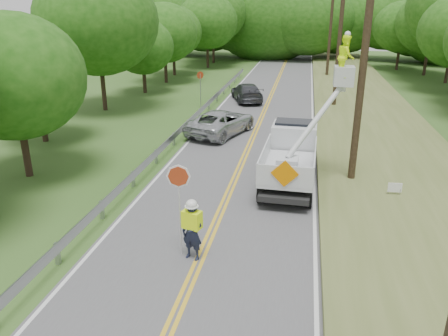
# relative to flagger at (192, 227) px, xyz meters

# --- Properties ---
(ground) EXTENTS (140.00, 140.00, 0.00)m
(ground) POSITION_rel_flagger_xyz_m (0.23, -2.01, -1.07)
(ground) COLOR #284F16
(ground) RESTS_ON ground
(road) EXTENTS (7.20, 96.00, 0.03)m
(road) POSITION_rel_flagger_xyz_m (0.23, 11.99, -1.06)
(road) COLOR #515053
(road) RESTS_ON ground
(guardrail) EXTENTS (0.18, 48.00, 0.77)m
(guardrail) POSITION_rel_flagger_xyz_m (-3.79, 12.90, -0.52)
(guardrail) COLOR #93959A
(guardrail) RESTS_ON ground
(utility_poles) EXTENTS (1.60, 43.30, 10.00)m
(utility_poles) POSITION_rel_flagger_xyz_m (5.23, 15.01, 4.20)
(utility_poles) COLOR black
(utility_poles) RESTS_ON ground
(tall_grass_verge) EXTENTS (7.00, 96.00, 0.30)m
(tall_grass_verge) POSITION_rel_flagger_xyz_m (7.33, 11.99, -0.92)
(tall_grass_verge) COLOR #53602C
(tall_grass_verge) RESTS_ON ground
(treeline_left) EXTENTS (10.64, 55.94, 10.07)m
(treeline_left) POSITION_rel_flagger_xyz_m (-10.12, 26.05, 4.37)
(treeline_left) COLOR #332319
(treeline_left) RESTS_ON ground
(treeline_horizon) EXTENTS (57.79, 15.31, 12.67)m
(treeline_horizon) POSITION_rel_flagger_xyz_m (2.09, 54.01, 4.43)
(treeline_horizon) COLOR #1B4D0F
(treeline_horizon) RESTS_ON ground
(flagger) EXTENTS (1.15, 0.60, 2.95)m
(flagger) POSITION_rel_flagger_xyz_m (0.00, 0.00, 0.00)
(flagger) COLOR #191E33
(flagger) RESTS_ON road
(bucket_truck) EXTENTS (3.45, 6.25, 6.17)m
(bucket_truck) POSITION_rel_flagger_xyz_m (2.82, 7.47, 0.38)
(bucket_truck) COLOR black
(bucket_truck) RESTS_ON road
(suv_silver) EXTENTS (3.99, 5.73, 1.45)m
(suv_silver) POSITION_rel_flagger_xyz_m (-1.70, 13.62, -0.32)
(suv_silver) COLOR #B9BCBF
(suv_silver) RESTS_ON road
(suv_darkgrey) EXTENTS (3.38, 5.20, 1.40)m
(suv_darkgrey) POSITION_rel_flagger_xyz_m (-1.52, 23.41, -0.35)
(suv_darkgrey) COLOR #3C3D43
(suv_darkgrey) RESTS_ON road
(stop_sign_permanent) EXTENTS (0.43, 0.42, 2.68)m
(stop_sign_permanent) POSITION_rel_flagger_xyz_m (-4.63, 20.59, 0.73)
(stop_sign_permanent) COLOR #93959A
(stop_sign_permanent) RESTS_ON ground
(yard_sign) EXTENTS (0.54, 0.07, 0.78)m
(yard_sign) POSITION_rel_flagger_xyz_m (6.73, 5.46, -0.51)
(yard_sign) COLOR white
(yard_sign) RESTS_ON ground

